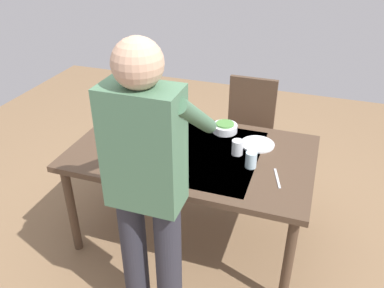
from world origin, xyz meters
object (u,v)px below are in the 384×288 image
(water_cup_near_right, at_px, (130,136))
(wine_bottle, at_px, (158,137))
(water_cup_far_left, at_px, (237,147))
(dinner_plate_near, at_px, (257,144))
(water_cup_near_left, at_px, (251,160))
(person_server, at_px, (148,185))
(side_bowl_salad, at_px, (225,127))
(serving_bowl_pasta, at_px, (165,126))
(chair_near, at_px, (248,125))
(wine_glass_right, at_px, (135,154))
(wine_glass_left, at_px, (174,148))
(dining_table, at_px, (192,159))

(water_cup_near_right, bearing_deg, wine_bottle, 165.85)
(water_cup_far_left, relative_size, dinner_plate_near, 0.44)
(dinner_plate_near, bearing_deg, water_cup_near_left, 92.02)
(person_server, distance_m, water_cup_far_left, 0.86)
(side_bowl_salad, bearing_deg, serving_bowl_pasta, 16.83)
(serving_bowl_pasta, height_order, side_bowl_salad, same)
(chair_near, bearing_deg, person_server, 83.23)
(person_server, bearing_deg, dinner_plate_near, -111.35)
(person_server, bearing_deg, wine_glass_right, -56.04)
(chair_near, bearing_deg, wine_glass_left, 74.99)
(side_bowl_salad, distance_m, dinner_plate_near, 0.29)
(side_bowl_salad, bearing_deg, wine_glass_left, 68.25)
(water_cup_near_right, xyz_separation_m, serving_bowl_pasta, (-0.17, -0.22, -0.01))
(dining_table, bearing_deg, person_server, 92.06)
(dining_table, bearing_deg, dinner_plate_near, -151.88)
(wine_glass_left, bearing_deg, person_server, 98.57)
(chair_near, height_order, wine_glass_right, chair_near)
(person_server, relative_size, side_bowl_salad, 9.38)
(person_server, bearing_deg, wine_glass_left, -81.43)
(dining_table, bearing_deg, chair_near, -104.13)
(wine_glass_left, height_order, side_bowl_salad, wine_glass_left)
(dining_table, xyz_separation_m, serving_bowl_pasta, (0.27, -0.20, 0.10))
(dinner_plate_near, bearing_deg, wine_glass_left, 39.82)
(dining_table, bearing_deg, water_cup_far_left, -169.69)
(side_bowl_salad, xyz_separation_m, dinner_plate_near, (-0.26, 0.11, -0.03))
(person_server, height_order, side_bowl_salad, person_server)
(serving_bowl_pasta, bearing_deg, dinner_plate_near, -179.13)
(water_cup_near_left, bearing_deg, person_server, 60.34)
(water_cup_near_left, bearing_deg, dining_table, -9.46)
(water_cup_near_right, distance_m, serving_bowl_pasta, 0.28)
(wine_glass_right, bearing_deg, water_cup_near_right, -57.75)
(dining_table, xyz_separation_m, water_cup_near_right, (0.45, 0.02, 0.11))
(chair_near, xyz_separation_m, water_cup_far_left, (-0.08, 0.81, 0.25))
(dining_table, relative_size, wine_glass_right, 10.57)
(dining_table, height_order, chair_near, chair_near)
(wine_bottle, bearing_deg, side_bowl_salad, -130.59)
(wine_bottle, relative_size, serving_bowl_pasta, 0.99)
(wine_glass_left, bearing_deg, serving_bowl_pasta, -60.08)
(chair_near, xyz_separation_m, serving_bowl_pasta, (0.49, 0.66, 0.23))
(wine_glass_right, relative_size, serving_bowl_pasta, 0.50)
(water_cup_near_left, distance_m, serving_bowl_pasta, 0.73)
(water_cup_near_right, xyz_separation_m, dinner_plate_near, (-0.85, -0.23, -0.04))
(wine_bottle, bearing_deg, water_cup_near_left, -178.99)
(wine_glass_right, relative_size, dinner_plate_near, 0.66)
(wine_glass_right, bearing_deg, dining_table, -130.34)
(chair_near, xyz_separation_m, wine_bottle, (0.43, 0.94, 0.31))
(dining_table, distance_m, water_cup_near_right, 0.46)
(dining_table, height_order, wine_glass_left, wine_glass_left)
(person_server, distance_m, serving_bowl_pasta, 1.01)
(chair_near, height_order, water_cup_near_left, chair_near)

